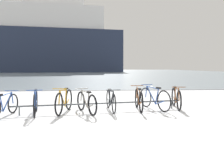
# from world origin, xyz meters

# --- Properties ---
(ground) EXTENTS (80.00, 132.00, 0.08)m
(ground) POSITION_xyz_m (0.00, 53.90, -0.04)
(ground) COLOR white
(bike_rack) EXTENTS (5.60, 1.00, 0.31)m
(bike_rack) POSITION_xyz_m (-0.13, 3.08, 0.27)
(bike_rack) COLOR #4C5156
(bike_rack) RESTS_ON ground
(bicycle_0) EXTENTS (0.46, 1.62, 0.74)m
(bicycle_0) POSITION_xyz_m (-3.05, 2.57, 0.34)
(bicycle_0) COLOR black
(bicycle_0) RESTS_ON ground
(bicycle_1) EXTENTS (0.49, 1.66, 0.81)m
(bicycle_1) POSITION_xyz_m (-2.19, 2.78, 0.37)
(bicycle_1) COLOR black
(bicycle_1) RESTS_ON ground
(bicycle_2) EXTENTS (0.47, 1.76, 0.83)m
(bicycle_2) POSITION_xyz_m (-1.34, 3.02, 0.37)
(bicycle_2) COLOR black
(bicycle_2) RESTS_ON ground
(bicycle_3) EXTENTS (0.75, 1.50, 0.77)m
(bicycle_3) POSITION_xyz_m (-0.62, 2.92, 0.35)
(bicycle_3) COLOR black
(bicycle_3) RESTS_ON ground
(bicycle_4) EXTENTS (0.46, 1.72, 0.76)m
(bicycle_4) POSITION_xyz_m (0.19, 3.26, 0.35)
(bicycle_4) COLOR black
(bicycle_4) RESTS_ON ground
(bicycle_5) EXTENTS (0.46, 1.70, 0.82)m
(bicycle_5) POSITION_xyz_m (1.15, 3.26, 0.37)
(bicycle_5) COLOR black
(bicycle_5) RESTS_ON ground
(bicycle_6) EXTENTS (0.73, 1.69, 0.85)m
(bicycle_6) POSITION_xyz_m (1.72, 3.41, 0.38)
(bicycle_6) COLOR black
(bicycle_6) RESTS_ON ground
(bicycle_7) EXTENTS (0.46, 1.68, 0.81)m
(bicycle_7) POSITION_xyz_m (2.57, 3.56, 0.37)
(bicycle_7) COLOR black
(bicycle_7) RESTS_ON ground
(ferry_ship) EXTENTS (37.56, 16.50, 27.20)m
(ferry_ship) POSITION_xyz_m (-11.75, 63.28, 9.14)
(ferry_ship) COLOR #232D47
(ferry_ship) RESTS_ON ground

